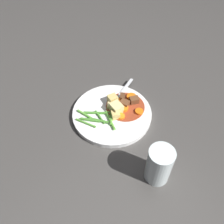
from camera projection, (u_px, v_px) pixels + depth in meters
name	position (u px, v px, depth m)	size (l,w,h in m)	color
ground_plane	(112.00, 115.00, 0.82)	(3.00, 3.00, 0.00)	#423F3D
dinner_plate	(112.00, 114.00, 0.82)	(0.26, 0.26, 0.02)	white
stew_sauce	(125.00, 106.00, 0.82)	(0.13, 0.13, 0.00)	#93381E
carrot_slice_0	(123.00, 108.00, 0.81)	(0.03, 0.03, 0.01)	orange
carrot_slice_1	(118.00, 102.00, 0.83)	(0.03, 0.03, 0.01)	orange
carrot_slice_2	(121.00, 117.00, 0.79)	(0.02, 0.02, 0.01)	orange
carrot_slice_3	(118.00, 106.00, 0.82)	(0.03, 0.03, 0.01)	orange
carrot_slice_4	(132.00, 97.00, 0.84)	(0.03, 0.03, 0.01)	orange
carrot_slice_5	(139.00, 112.00, 0.80)	(0.03, 0.03, 0.01)	orange
potato_chunk_0	(116.00, 108.00, 0.80)	(0.04, 0.03, 0.03)	#EAD68C
potato_chunk_1	(116.00, 115.00, 0.79)	(0.03, 0.02, 0.02)	#DBBC6B
potato_chunk_2	(111.00, 105.00, 0.81)	(0.03, 0.03, 0.02)	#EAD68C
potato_chunk_3	(113.00, 99.00, 0.83)	(0.03, 0.03, 0.03)	#DBBC6B
meat_chunk_0	(125.00, 104.00, 0.82)	(0.03, 0.02, 0.02)	brown
meat_chunk_1	(134.00, 100.00, 0.83)	(0.03, 0.02, 0.02)	brown
meat_chunk_2	(122.00, 97.00, 0.84)	(0.02, 0.03, 0.02)	#56331E
green_bean_0	(90.00, 120.00, 0.78)	(0.01, 0.01, 0.06)	#4C8E33
green_bean_1	(111.00, 119.00, 0.79)	(0.01, 0.01, 0.05)	#599E38
green_bean_2	(99.00, 121.00, 0.78)	(0.01, 0.01, 0.06)	#4C8E33
green_bean_3	(86.00, 123.00, 0.78)	(0.01, 0.01, 0.07)	#599E38
green_bean_4	(110.00, 120.00, 0.78)	(0.01, 0.01, 0.08)	#599E38
green_bean_5	(95.00, 113.00, 0.80)	(0.01, 0.01, 0.07)	#4C8E33
green_bean_6	(104.00, 113.00, 0.80)	(0.01, 0.01, 0.06)	#66AD42
green_bean_7	(100.00, 117.00, 0.79)	(0.01, 0.01, 0.06)	#4C8E33
green_bean_8	(85.00, 114.00, 0.80)	(0.01, 0.01, 0.06)	#66AD42
fork	(120.00, 95.00, 0.86)	(0.17, 0.07, 0.00)	silver
water_glass	(159.00, 165.00, 0.64)	(0.07, 0.07, 0.12)	silver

